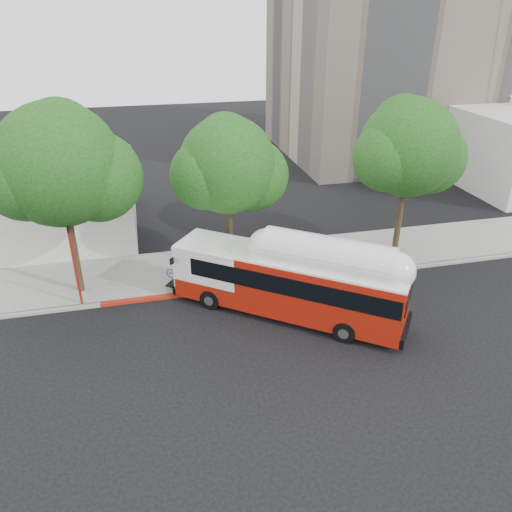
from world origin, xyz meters
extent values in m
plane|color=black|center=(0.00, 0.00, 0.00)|extent=(120.00, 120.00, 0.00)
cube|color=gray|center=(0.00, 6.50, 0.07)|extent=(60.00, 5.00, 0.15)
cube|color=gray|center=(0.00, 3.90, 0.07)|extent=(60.00, 0.30, 0.15)
cube|color=#A02011|center=(-3.00, 3.90, 0.08)|extent=(10.00, 0.32, 0.16)
cylinder|color=#2D2116|center=(-9.00, 5.50, 3.04)|extent=(0.36, 0.36, 6.08)
sphere|color=#153F12|center=(-9.00, 5.50, 6.84)|extent=(5.80, 5.80, 5.80)
sphere|color=#153F12|center=(-7.41, 5.70, 6.08)|extent=(4.35, 4.35, 4.35)
cylinder|color=#2D2116|center=(-1.00, 6.00, 2.72)|extent=(0.36, 0.36, 5.44)
sphere|color=#153F12|center=(-1.00, 6.00, 6.12)|extent=(5.00, 5.00, 5.00)
sphere|color=#153F12|center=(0.38, 6.20, 5.44)|extent=(3.75, 3.75, 3.75)
cylinder|color=#2D2116|center=(9.00, 5.80, 2.88)|extent=(0.36, 0.36, 5.76)
sphere|color=#153F12|center=(9.00, 5.80, 6.48)|extent=(5.40, 5.40, 5.40)
sphere|color=#153F12|center=(10.48, 6.00, 5.76)|extent=(4.05, 4.05, 4.05)
cube|color=silver|center=(-14.00, 14.00, 2.00)|extent=(16.00, 10.00, 4.00)
cube|color=#9D180A|center=(0.85, 1.11, 1.66)|extent=(10.25, 8.60, 2.67)
cube|color=black|center=(1.22, 0.83, 2.21)|extent=(9.41, 7.98, 0.88)
cube|color=white|center=(0.85, 1.11, 3.03)|extent=(10.21, 8.54, 0.09)
cube|color=white|center=(2.32, -0.01, 3.27)|extent=(5.81, 5.04, 0.51)
cube|color=black|center=(-3.95, 4.77, 0.46)|extent=(1.59, 1.77, 0.06)
imported|color=navy|center=(-3.95, 4.77, 0.90)|extent=(1.40, 1.59, 0.83)
cylinder|color=#B42113|center=(-8.87, 4.12, 2.05)|extent=(0.12, 0.12, 4.11)
cube|color=black|center=(-8.87, 4.12, 4.21)|extent=(0.05, 0.41, 0.26)
camera|label=1|loc=(-5.34, -18.40, 13.44)|focal=35.00mm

